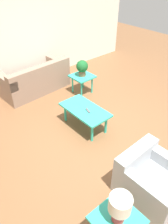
# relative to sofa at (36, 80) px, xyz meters

# --- Properties ---
(ground_plane) EXTENTS (14.00, 14.00, 0.00)m
(ground_plane) POSITION_rel_sofa_xyz_m (-2.33, -0.25, -0.31)
(ground_plane) COLOR brown
(wall_right) EXTENTS (0.12, 7.20, 2.70)m
(wall_right) POSITION_rel_sofa_xyz_m (0.73, -0.25, 1.04)
(wall_right) COLOR silver
(wall_right) RESTS_ON ground_plane
(sofa) EXTENTS (0.91, 1.82, 0.80)m
(sofa) POSITION_rel_sofa_xyz_m (0.00, 0.00, 0.00)
(sofa) COLOR gray
(sofa) RESTS_ON ground_plane
(armchair) EXTENTS (0.90, 0.83, 0.70)m
(armchair) POSITION_rel_sofa_xyz_m (-3.84, 0.32, -0.03)
(armchair) COLOR #A8ADB2
(armchair) RESTS_ON ground_plane
(coffee_table) EXTENTS (1.06, 0.57, 0.46)m
(coffee_table) POSITION_rel_sofa_xyz_m (-1.99, 0.01, 0.09)
(coffee_table) COLOR #2DB79E
(coffee_table) RESTS_ON ground_plane
(side_table_plant) EXTENTS (0.54, 0.54, 0.49)m
(side_table_plant) POSITION_rel_sofa_xyz_m (-0.86, -0.88, 0.11)
(side_table_plant) COLOR #2DB79E
(side_table_plant) RESTS_ON ground_plane
(side_table_lamp) EXTENTS (0.54, 0.54, 0.49)m
(side_table_lamp) POSITION_rel_sofa_xyz_m (-3.98, 1.23, 0.11)
(side_table_lamp) COLOR #2DB79E
(side_table_lamp) RESTS_ON ground_plane
(potted_plant) EXTENTS (0.30, 0.30, 0.41)m
(potted_plant) POSITION_rel_sofa_xyz_m (-0.86, -0.88, 0.41)
(potted_plant) COLOR brown
(potted_plant) RESTS_ON side_table_plant
(table_lamp) EXTENTS (0.26, 0.26, 0.42)m
(table_lamp) POSITION_rel_sofa_xyz_m (-3.98, 1.23, 0.44)
(table_lamp) COLOR red
(table_lamp) RESTS_ON side_table_lamp
(remote_control) EXTENTS (0.16, 0.08, 0.02)m
(remote_control) POSITION_rel_sofa_xyz_m (-2.09, 0.02, 0.16)
(remote_control) COLOR #4C4C51
(remote_control) RESTS_ON coffee_table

